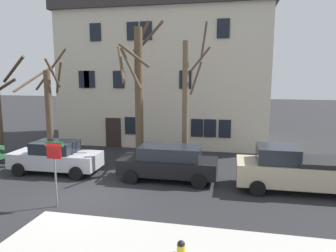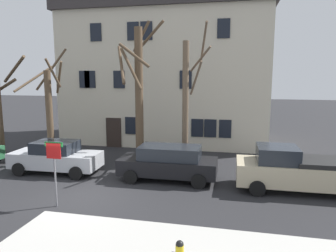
{
  "view_description": "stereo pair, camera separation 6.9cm",
  "coord_description": "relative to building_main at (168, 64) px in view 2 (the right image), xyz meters",
  "views": [
    {
      "loc": [
        6.08,
        -11.69,
        5.07
      ],
      "look_at": [
        2.71,
        4.1,
        2.48
      ],
      "focal_mm": 33.77,
      "sensor_mm": 36.0,
      "label": 1
    },
    {
      "loc": [
        6.15,
        -11.68,
        5.07
      ],
      "look_at": [
        2.71,
        4.1,
        2.48
      ],
      "focal_mm": 33.77,
      "sensor_mm": 36.0,
      "label": 2
    }
  ],
  "objects": [
    {
      "name": "building_main",
      "position": [
        0.0,
        0.0,
        0.0
      ],
      "size": [
        15.48,
        8.27,
        11.74
      ],
      "color": "beige",
      "rests_on": "ground_plane"
    },
    {
      "name": "ground_plane",
      "position": [
        -0.78,
        -13.06,
        -5.95
      ],
      "size": [
        120.0,
        120.0,
        0.0
      ],
      "primitive_type": "plane",
      "color": "#262628"
    },
    {
      "name": "tree_bare_mid",
      "position": [
        -5.11,
        -8.6,
        -2.83
      ],
      "size": [
        2.73,
        2.47,
        6.65
      ],
      "color": "brown",
      "rests_on": "ground_plane"
    },
    {
      "name": "pickup_truck_beige",
      "position": [
        8.13,
        -10.41,
        -5.0
      ],
      "size": [
        5.48,
        2.29,
        1.98
      ],
      "color": "#C6B793",
      "rests_on": "ground_plane"
    },
    {
      "name": "car_silver_sedan",
      "position": [
        -3.81,
        -10.27,
        -5.11
      ],
      "size": [
        4.67,
        2.07,
        1.68
      ],
      "color": "#B7BABF",
      "rests_on": "ground_plane"
    },
    {
      "name": "tree_bare_end",
      "position": [
        2.8,
        -8.21,
        -2.26
      ],
      "size": [
        1.51,
        2.02,
        7.7
      ],
      "color": "brown",
      "rests_on": "ground_plane"
    },
    {
      "name": "tree_bare_far",
      "position": [
        -0.03,
        -7.73,
        -1.72
      ],
      "size": [
        2.72,
        2.73,
        8.13
      ],
      "color": "brown",
      "rests_on": "ground_plane"
    },
    {
      "name": "car_black_wagon",
      "position": [
        2.22,
        -10.18,
        -5.07
      ],
      "size": [
        4.75,
        2.08,
        1.7
      ],
      "color": "black",
      "rests_on": "ground_plane"
    },
    {
      "name": "bicycle_leaning",
      "position": [
        -5.35,
        -8.51,
        -5.59
      ],
      "size": [
        1.74,
        0.32,
        1.03
      ],
      "color": "black",
      "rests_on": "ground_plane"
    },
    {
      "name": "street_sign_pole",
      "position": [
        -1.39,
        -14.21,
        -4.14
      ],
      "size": [
        0.76,
        0.07,
        2.57
      ],
      "color": "slate",
      "rests_on": "ground_plane"
    }
  ]
}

